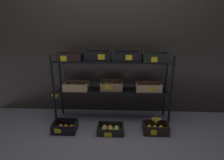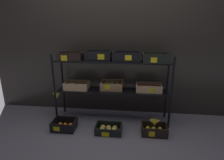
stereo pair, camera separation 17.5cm
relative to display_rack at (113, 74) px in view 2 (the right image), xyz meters
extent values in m
plane|color=slate|center=(-0.01, 0.00, -0.73)|extent=(10.00, 10.00, 0.00)
cube|color=#2D2823|center=(-0.01, 0.36, 0.23)|extent=(4.04, 0.12, 1.91)
cylinder|color=black|center=(-0.83, -0.16, -0.22)|extent=(0.03, 0.03, 1.02)
cylinder|color=black|center=(0.81, -0.16, -0.22)|extent=(0.03, 0.03, 1.02)
cylinder|color=black|center=(-0.83, 0.16, -0.22)|extent=(0.03, 0.03, 1.02)
cylinder|color=black|center=(0.81, 0.16, -0.22)|extent=(0.03, 0.03, 1.02)
cube|color=black|center=(-0.01, 0.00, -0.26)|extent=(1.61, 0.29, 0.02)
cube|color=black|center=(-0.01, 0.00, 0.18)|extent=(1.61, 0.29, 0.02)
cube|color=tan|center=(-0.54, -0.01, -0.24)|extent=(0.35, 0.23, 0.01)
cube|color=tan|center=(-0.54, -0.12, -0.19)|extent=(0.35, 0.02, 0.10)
cube|color=tan|center=(-0.54, 0.10, -0.19)|extent=(0.35, 0.02, 0.10)
cube|color=tan|center=(-0.71, -0.01, -0.19)|extent=(0.02, 0.20, 0.10)
cube|color=tan|center=(-0.37, -0.01, -0.19)|extent=(0.02, 0.20, 0.10)
ellipsoid|color=brown|center=(-0.64, -0.05, -0.20)|extent=(0.05, 0.05, 0.07)
ellipsoid|color=brown|center=(-0.57, -0.05, -0.20)|extent=(0.05, 0.05, 0.07)
ellipsoid|color=brown|center=(-0.51, -0.05, -0.20)|extent=(0.05, 0.05, 0.07)
ellipsoid|color=brown|center=(-0.44, -0.05, -0.20)|extent=(0.05, 0.05, 0.07)
ellipsoid|color=brown|center=(-0.64, 0.03, -0.20)|extent=(0.05, 0.05, 0.07)
ellipsoid|color=brown|center=(-0.57, 0.02, -0.20)|extent=(0.05, 0.05, 0.07)
ellipsoid|color=brown|center=(-0.51, 0.03, -0.20)|extent=(0.05, 0.05, 0.07)
ellipsoid|color=brown|center=(-0.43, 0.02, -0.20)|extent=(0.05, 0.05, 0.07)
cube|color=#A87F51|center=(-0.02, 0.04, -0.24)|extent=(0.32, 0.25, 0.01)
cube|color=#A87F51|center=(-0.02, -0.08, -0.18)|extent=(0.32, 0.02, 0.11)
cube|color=#A87F51|center=(-0.02, 0.16, -0.18)|extent=(0.32, 0.02, 0.11)
cube|color=#A87F51|center=(-0.17, 0.04, -0.18)|extent=(0.02, 0.22, 0.11)
cube|color=#A87F51|center=(0.14, 0.04, -0.18)|extent=(0.02, 0.22, 0.11)
ellipsoid|color=#BDC35B|center=(-0.09, 0.01, -0.19)|extent=(0.07, 0.07, 0.09)
ellipsoid|color=#ACB24F|center=(-0.01, 0.00, -0.19)|extent=(0.07, 0.07, 0.09)
ellipsoid|color=#ADB250|center=(0.06, 0.00, -0.19)|extent=(0.07, 0.07, 0.09)
ellipsoid|color=tan|center=(-0.09, 0.08, -0.19)|extent=(0.07, 0.07, 0.09)
ellipsoid|color=tan|center=(-0.02, 0.08, -0.19)|extent=(0.07, 0.07, 0.09)
ellipsoid|color=tan|center=(0.06, 0.08, -0.19)|extent=(0.07, 0.07, 0.09)
cube|color=yellow|center=(-0.07, -0.09, -0.18)|extent=(0.08, 0.01, 0.08)
cube|color=tan|center=(0.52, 0.00, -0.24)|extent=(0.36, 0.22, 0.01)
cube|color=tan|center=(0.52, -0.10, -0.19)|extent=(0.36, 0.02, 0.10)
cube|color=tan|center=(0.52, 0.11, -0.19)|extent=(0.36, 0.02, 0.10)
cube|color=tan|center=(0.35, 0.00, -0.19)|extent=(0.02, 0.19, 0.10)
cube|color=tan|center=(0.69, 0.00, -0.19)|extent=(0.02, 0.19, 0.10)
sphere|color=red|center=(0.43, -0.03, -0.20)|extent=(0.07, 0.07, 0.07)
sphere|color=red|center=(0.52, -0.02, -0.20)|extent=(0.07, 0.07, 0.07)
sphere|color=red|center=(0.60, -0.02, -0.20)|extent=(0.07, 0.07, 0.07)
sphere|color=red|center=(0.43, 0.04, -0.20)|extent=(0.07, 0.07, 0.07)
sphere|color=red|center=(0.52, 0.04, -0.20)|extent=(0.07, 0.07, 0.07)
sphere|color=red|center=(0.60, 0.03, -0.20)|extent=(0.07, 0.07, 0.07)
cube|color=yellow|center=(0.55, -0.11, -0.20)|extent=(0.08, 0.01, 0.06)
cube|color=black|center=(-0.60, -0.01, 0.20)|extent=(0.34, 0.23, 0.01)
cube|color=black|center=(-0.60, -0.12, 0.25)|extent=(0.34, 0.02, 0.10)
cube|color=black|center=(-0.60, 0.09, 0.25)|extent=(0.34, 0.02, 0.10)
cube|color=black|center=(-0.76, -0.01, 0.25)|extent=(0.02, 0.20, 0.10)
cube|color=black|center=(-0.44, -0.01, 0.25)|extent=(0.02, 0.20, 0.10)
sphere|color=orange|center=(-0.66, -0.04, 0.24)|extent=(0.07, 0.07, 0.07)
sphere|color=orange|center=(-0.54, -0.05, 0.24)|extent=(0.07, 0.07, 0.07)
sphere|color=orange|center=(-0.66, 0.02, 0.24)|extent=(0.07, 0.07, 0.07)
sphere|color=orange|center=(-0.54, 0.02, 0.24)|extent=(0.07, 0.07, 0.07)
cube|color=yellow|center=(-0.66, -0.13, 0.24)|extent=(0.09, 0.01, 0.08)
cube|color=black|center=(-0.21, 0.02, 0.20)|extent=(0.36, 0.23, 0.01)
cube|color=black|center=(-0.21, -0.09, 0.26)|extent=(0.36, 0.02, 0.12)
cube|color=black|center=(-0.21, 0.13, 0.26)|extent=(0.36, 0.02, 0.12)
cube|color=black|center=(-0.38, 0.02, 0.26)|extent=(0.02, 0.20, 0.12)
cube|color=black|center=(-0.03, 0.02, 0.26)|extent=(0.02, 0.20, 0.12)
sphere|color=#89B539|center=(-0.29, -0.01, 0.24)|extent=(0.07, 0.07, 0.07)
sphere|color=#80C235|center=(-0.21, 0.00, 0.24)|extent=(0.07, 0.07, 0.07)
sphere|color=#7FB534|center=(-0.12, -0.01, 0.24)|extent=(0.07, 0.07, 0.07)
sphere|color=#88B436|center=(-0.29, 0.05, 0.24)|extent=(0.07, 0.07, 0.07)
sphere|color=#91B740|center=(-0.21, 0.05, 0.24)|extent=(0.07, 0.07, 0.07)
sphere|color=#94C13F|center=(-0.12, 0.05, 0.24)|extent=(0.07, 0.07, 0.07)
cube|color=yellow|center=(-0.15, -0.10, 0.26)|extent=(0.09, 0.01, 0.07)
cube|color=black|center=(0.20, 0.01, 0.20)|extent=(0.38, 0.25, 0.01)
cube|color=black|center=(0.20, -0.11, 0.26)|extent=(0.38, 0.02, 0.12)
cube|color=black|center=(0.20, 0.12, 0.26)|extent=(0.38, 0.02, 0.12)
cube|color=black|center=(0.02, 0.01, 0.26)|extent=(0.02, 0.22, 0.12)
cube|color=black|center=(0.38, 0.01, 0.26)|extent=(0.02, 0.22, 0.12)
sphere|color=#5C2D5B|center=(0.08, -0.05, 0.23)|extent=(0.05, 0.05, 0.05)
sphere|color=#581C50|center=(0.13, -0.05, 0.23)|extent=(0.05, 0.05, 0.05)
sphere|color=#5D2546|center=(0.20, -0.05, 0.23)|extent=(0.05, 0.05, 0.05)
sphere|color=#55284D|center=(0.26, -0.05, 0.23)|extent=(0.05, 0.05, 0.05)
sphere|color=#661A4C|center=(0.31, -0.05, 0.23)|extent=(0.05, 0.05, 0.05)
sphere|color=#642646|center=(0.08, 0.01, 0.23)|extent=(0.05, 0.05, 0.05)
sphere|color=#582459|center=(0.14, 0.01, 0.23)|extent=(0.05, 0.05, 0.05)
sphere|color=#5A1851|center=(0.20, 0.01, 0.23)|extent=(0.05, 0.05, 0.05)
sphere|color=#652245|center=(0.26, 0.01, 0.23)|extent=(0.05, 0.05, 0.05)
sphere|color=#5E2252|center=(0.32, 0.01, 0.23)|extent=(0.05, 0.05, 0.05)
sphere|color=#6C1A46|center=(0.08, 0.06, 0.23)|extent=(0.05, 0.05, 0.05)
sphere|color=#67194D|center=(0.14, 0.07, 0.23)|extent=(0.05, 0.05, 0.05)
sphere|color=#541F59|center=(0.20, 0.06, 0.23)|extent=(0.05, 0.05, 0.05)
sphere|color=#55274F|center=(0.26, 0.06, 0.23)|extent=(0.05, 0.05, 0.05)
sphere|color=#682557|center=(0.32, 0.07, 0.23)|extent=(0.05, 0.05, 0.05)
cube|color=yellow|center=(0.22, -0.12, 0.26)|extent=(0.09, 0.01, 0.07)
cube|color=black|center=(0.59, -0.04, 0.20)|extent=(0.36, 0.25, 0.01)
cube|color=black|center=(0.59, -0.16, 0.26)|extent=(0.36, 0.02, 0.11)
cube|color=black|center=(0.59, 0.08, 0.26)|extent=(0.36, 0.02, 0.11)
cube|color=black|center=(0.42, -0.04, 0.26)|extent=(0.02, 0.22, 0.11)
cube|color=black|center=(0.76, -0.04, 0.26)|extent=(0.02, 0.22, 0.11)
ellipsoid|color=yellow|center=(0.49, -0.08, 0.24)|extent=(0.06, 0.06, 0.08)
ellipsoid|color=yellow|center=(0.56, -0.08, 0.24)|extent=(0.06, 0.06, 0.08)
ellipsoid|color=yellow|center=(0.62, -0.08, 0.24)|extent=(0.06, 0.06, 0.08)
ellipsoid|color=yellow|center=(0.69, -0.07, 0.24)|extent=(0.06, 0.06, 0.08)
ellipsoid|color=yellow|center=(0.49, 0.00, 0.24)|extent=(0.06, 0.06, 0.08)
ellipsoid|color=yellow|center=(0.56, 0.00, 0.24)|extent=(0.06, 0.06, 0.08)
ellipsoid|color=yellow|center=(0.63, 0.01, 0.24)|extent=(0.06, 0.06, 0.08)
ellipsoid|color=yellow|center=(0.69, 0.00, 0.24)|extent=(0.06, 0.06, 0.08)
cube|color=yellow|center=(0.55, -0.17, 0.24)|extent=(0.08, 0.01, 0.07)
cylinder|color=brown|center=(-0.87, -0.03, -0.30)|extent=(0.02, 0.02, 0.02)
ellipsoid|color=yellow|center=(-0.89, -0.02, -0.37)|extent=(0.09, 0.03, 0.10)
ellipsoid|color=yellow|center=(-0.88, -0.03, -0.37)|extent=(0.06, 0.03, 0.11)
ellipsoid|color=yellow|center=(-0.87, -0.02, -0.37)|extent=(0.03, 0.03, 0.10)
ellipsoid|color=yellow|center=(-0.86, -0.03, -0.37)|extent=(0.07, 0.03, 0.11)
ellipsoid|color=yellow|center=(-0.85, -0.02, -0.37)|extent=(0.09, 0.03, 0.10)
cube|color=black|center=(-0.64, -0.37, -0.72)|extent=(0.32, 0.24, 0.01)
cube|color=black|center=(-0.64, -0.48, -0.65)|extent=(0.32, 0.02, 0.12)
cube|color=black|center=(-0.64, -0.25, -0.65)|extent=(0.32, 0.02, 0.12)
cube|color=black|center=(-0.79, -0.37, -0.65)|extent=(0.02, 0.21, 0.12)
cube|color=black|center=(-0.48, -0.37, -0.65)|extent=(0.02, 0.21, 0.12)
sphere|color=orange|center=(-0.71, -0.41, -0.68)|extent=(0.06, 0.06, 0.06)
sphere|color=orange|center=(-0.63, -0.40, -0.68)|extent=(0.06, 0.06, 0.06)
sphere|color=orange|center=(-0.56, -0.40, -0.68)|extent=(0.06, 0.06, 0.06)
sphere|color=orange|center=(-0.71, -0.33, -0.68)|extent=(0.06, 0.06, 0.06)
sphere|color=orange|center=(-0.64, -0.33, -0.68)|extent=(0.06, 0.06, 0.06)
sphere|color=orange|center=(-0.56, -0.33, -0.68)|extent=(0.06, 0.06, 0.06)
cube|color=yellow|center=(-0.70, -0.49, -0.66)|extent=(0.09, 0.01, 0.08)
cube|color=black|center=(-0.01, -0.37, -0.72)|extent=(0.35, 0.23, 0.01)
cube|color=black|center=(-0.01, -0.48, -0.67)|extent=(0.35, 0.02, 0.09)
cube|color=black|center=(-0.01, -0.27, -0.67)|extent=(0.35, 0.02, 0.09)
cube|color=black|center=(-0.18, -0.37, -0.67)|extent=(0.02, 0.20, 0.09)
cube|color=black|center=(0.15, -0.37, -0.67)|extent=(0.02, 0.20, 0.09)
sphere|color=#D1C655|center=(-0.10, -0.41, -0.68)|extent=(0.07, 0.07, 0.07)
sphere|color=#E7B354|center=(-0.01, -0.40, -0.68)|extent=(0.07, 0.07, 0.07)
sphere|color=#D3C852|center=(0.06, -0.40, -0.68)|extent=(0.07, 0.07, 0.07)
sphere|color=gold|center=(-0.10, -0.34, -0.68)|extent=(0.07, 0.07, 0.07)
sphere|color=#E0BA4F|center=(-0.02, -0.35, -0.68)|extent=(0.07, 0.07, 0.07)
sphere|color=#DCB054|center=(0.07, -0.35, -0.68)|extent=(0.07, 0.07, 0.07)
cube|color=yellow|center=(-0.04, -0.49, -0.69)|extent=(0.10, 0.01, 0.06)
cube|color=black|center=(0.59, -0.35, -0.72)|extent=(0.34, 0.21, 0.01)
cube|color=black|center=(0.59, -0.45, -0.65)|extent=(0.34, 0.02, 0.12)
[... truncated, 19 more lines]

